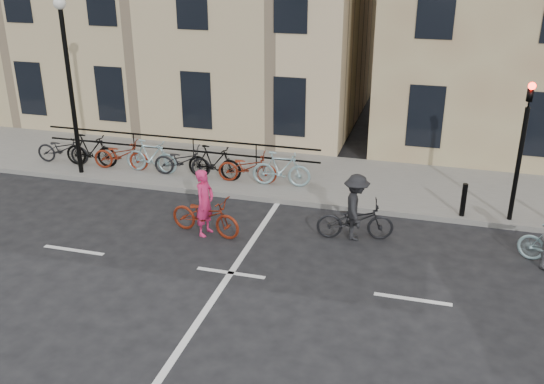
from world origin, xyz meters
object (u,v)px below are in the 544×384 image
(traffic_light, at_px, (523,135))
(lamp_post, at_px, (68,66))
(cyclist_pink, at_px, (205,212))
(cyclist_dark, at_px, (355,214))

(traffic_light, relative_size, lamp_post, 0.74)
(cyclist_pink, distance_m, cyclist_dark, 3.74)
(traffic_light, distance_m, cyclist_dark, 4.59)
(lamp_post, bearing_deg, traffic_light, -0.27)
(cyclist_pink, bearing_deg, traffic_light, -60.17)
(traffic_light, relative_size, cyclist_pink, 1.93)
(lamp_post, distance_m, cyclist_pink, 6.57)
(lamp_post, height_order, cyclist_dark, lamp_post)
(traffic_light, relative_size, cyclist_dark, 1.95)
(lamp_post, bearing_deg, cyclist_dark, -12.25)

